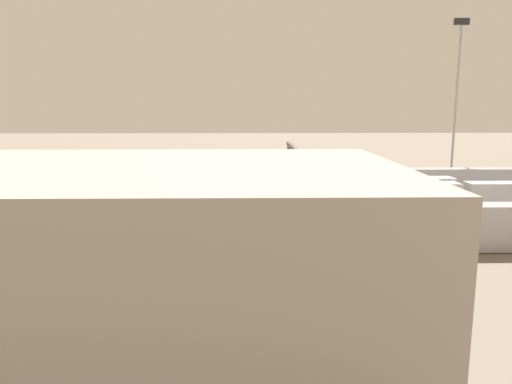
# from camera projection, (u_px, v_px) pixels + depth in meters

# --- Properties ---
(ground_plane) EXTENTS (400.00, 400.00, 0.00)m
(ground_plane) POSITION_uv_depth(u_px,v_px,m) (290.00, 211.00, 73.36)
(ground_plane) COLOR #756B5B
(track_bed_0) EXTENTS (140.00, 2.80, 0.12)m
(track_bed_0) POSITION_uv_depth(u_px,v_px,m) (281.00, 188.00, 93.03)
(track_bed_0) COLOR #4C443D
(track_bed_0) RESTS_ON ground_plane
(track_bed_1) EXTENTS (140.00, 2.80, 0.12)m
(track_bed_1) POSITION_uv_depth(u_px,v_px,m) (283.00, 193.00, 88.11)
(track_bed_1) COLOR #4C443D
(track_bed_1) RESTS_ON ground_plane
(track_bed_2) EXTENTS (140.00, 2.80, 0.12)m
(track_bed_2) POSITION_uv_depth(u_px,v_px,m) (285.00, 198.00, 83.19)
(track_bed_2) COLOR #4C443D
(track_bed_2) RESTS_ON ground_plane
(track_bed_3) EXTENTS (140.00, 2.80, 0.12)m
(track_bed_3) POSITION_uv_depth(u_px,v_px,m) (288.00, 204.00, 78.27)
(track_bed_3) COLOR #3D3833
(track_bed_3) RESTS_ON ground_plane
(track_bed_4) EXTENTS (140.00, 2.80, 0.12)m
(track_bed_4) POSITION_uv_depth(u_px,v_px,m) (290.00, 211.00, 73.35)
(track_bed_4) COLOR #3D3833
(track_bed_4) RESTS_ON ground_plane
(track_bed_5) EXTENTS (140.00, 2.80, 0.12)m
(track_bed_5) POSITION_uv_depth(u_px,v_px,m) (294.00, 219.00, 68.43)
(track_bed_5) COLOR #3D3833
(track_bed_5) RESTS_ON ground_plane
(track_bed_6) EXTENTS (140.00, 2.80, 0.12)m
(track_bed_6) POSITION_uv_depth(u_px,v_px,m) (297.00, 228.00, 63.51)
(track_bed_6) COLOR #3D3833
(track_bed_6) RESTS_ON ground_plane
(track_bed_7) EXTENTS (140.00, 2.80, 0.12)m
(track_bed_7) POSITION_uv_depth(u_px,v_px,m) (302.00, 238.00, 58.59)
(track_bed_7) COLOR #4C443D
(track_bed_7) RESTS_ON ground_plane
(track_bed_8) EXTENTS (140.00, 2.80, 0.12)m
(track_bed_8) POSITION_uv_depth(u_px,v_px,m) (307.00, 250.00, 53.67)
(track_bed_8) COLOR #4C443D
(track_bed_8) RESTS_ON ground_plane
(train_on_track_6) EXTENTS (10.00, 3.00, 5.00)m
(train_on_track_6) POSITION_uv_depth(u_px,v_px,m) (55.00, 213.00, 62.51)
(train_on_track_6) COLOR gold
(train_on_track_6) RESTS_ON ground_plane
(train_on_track_8) EXTENTS (119.80, 3.00, 5.00)m
(train_on_track_8) POSITION_uv_depth(u_px,v_px,m) (289.00, 228.00, 53.17)
(train_on_track_8) COLOR #A8AAB2
(train_on_track_8) RESTS_ON ground_plane
(train_on_track_2) EXTENTS (71.40, 3.06, 5.00)m
(train_on_track_2) POSITION_uv_depth(u_px,v_px,m) (321.00, 184.00, 82.86)
(train_on_track_2) COLOR #A8AAB2
(train_on_track_2) RESTS_ON ground_plane
(train_on_track_4) EXTENTS (47.20, 3.06, 5.00)m
(train_on_track_4) POSITION_uv_depth(u_px,v_px,m) (295.00, 194.00, 72.91)
(train_on_track_4) COLOR silver
(train_on_track_4) RESTS_ON ground_plane
(train_on_track_5) EXTENTS (95.60, 3.00, 5.00)m
(train_on_track_5) POSITION_uv_depth(u_px,v_px,m) (289.00, 201.00, 67.96)
(train_on_track_5) COLOR silver
(train_on_track_5) RESTS_ON ground_plane
(light_mast_0) EXTENTS (2.80, 0.70, 31.73)m
(light_mast_0) POSITION_uv_depth(u_px,v_px,m) (457.00, 83.00, 94.00)
(light_mast_0) COLOR #9EA0A5
(light_mast_0) RESTS_ON ground_plane
(signal_gantry) EXTENTS (0.70, 45.00, 8.80)m
(signal_gantry) POSITION_uv_depth(u_px,v_px,m) (301.00, 160.00, 72.01)
(signal_gantry) COLOR #4C4742
(signal_gantry) RESTS_ON ground_plane
(maintenance_shed) EXTENTS (38.20, 19.95, 12.42)m
(maintenance_shed) POSITION_uv_depth(u_px,v_px,m) (76.00, 270.00, 29.04)
(maintenance_shed) COLOR #9E9389
(maintenance_shed) RESTS_ON ground_plane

